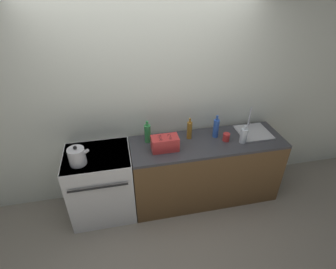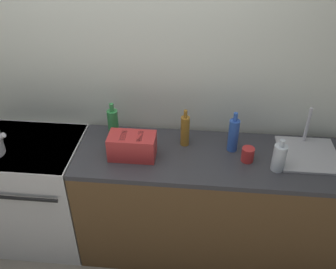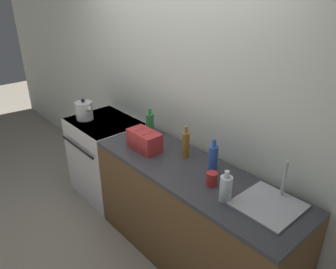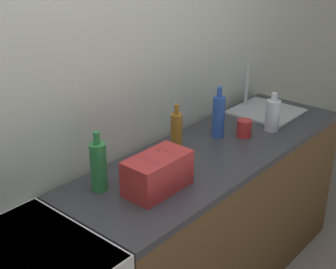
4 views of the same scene
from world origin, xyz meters
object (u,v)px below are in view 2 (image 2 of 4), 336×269
bottle_amber (185,130)px  bottle_clear (279,157)px  toaster (132,146)px  cup_red (248,154)px  bottle_blue (233,135)px  bottle_green (113,124)px  stove (37,191)px

bottle_amber → bottle_clear: bottle_amber is taller
bottle_amber → toaster: bearing=-152.9°
toaster → cup_red: 0.77m
bottle_blue → bottle_green: 0.84m
toaster → stove: bearing=175.9°
bottle_green → bottle_amber: bearing=-3.0°
bottle_clear → bottle_amber: bearing=160.2°
bottle_blue → bottle_green: bearing=175.9°
bottle_clear → bottle_blue: bearing=146.3°
bottle_amber → bottle_green: 0.51m
bottle_green → bottle_clear: bottle_green is taller
toaster → bottle_amber: size_ratio=1.12×
bottle_green → bottle_clear: 1.15m
bottle_blue → cup_red: (0.10, -0.11, -0.07)m
bottle_green → cup_red: (0.94, -0.17, -0.07)m
stove → bottle_amber: 1.26m
toaster → bottle_clear: bearing=-2.8°
bottle_amber → cup_red: bearing=-19.1°
toaster → cup_red: (0.77, 0.03, -0.03)m
bottle_green → cup_red: size_ratio=2.86×
toaster → bottle_amber: bottle_amber is taller
bottle_amber → bottle_clear: 0.65m
bottle_amber → bottle_clear: bearing=-19.8°
bottle_green → cup_red: 0.95m
toaster → bottle_clear: 0.95m
stove → bottle_blue: (1.45, 0.09, 0.56)m
cup_red → bottle_amber: bearing=160.9°
stove → bottle_clear: bottle_clear is taller
toaster → bottle_amber: (0.34, 0.17, 0.03)m
bottle_amber → stove: bearing=-174.0°
bottle_amber → cup_red: bottle_amber is taller
toaster → bottle_blue: (0.67, 0.14, 0.04)m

